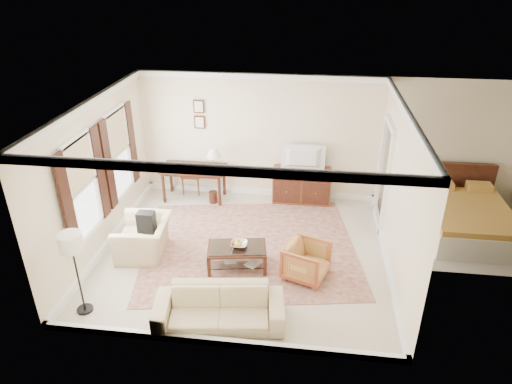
% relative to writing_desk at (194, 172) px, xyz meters
% --- Properties ---
extents(room_shell, '(5.51, 5.01, 2.91)m').
position_rel_writing_desk_xyz_m(room_shell, '(1.48, -2.03, 1.78)').
color(room_shell, beige).
rests_on(room_shell, ground).
extents(annex_bedroom, '(3.00, 2.70, 2.90)m').
position_rel_writing_desk_xyz_m(annex_bedroom, '(5.97, -0.88, -0.35)').
color(annex_bedroom, beige).
rests_on(annex_bedroom, ground).
extents(window_front, '(0.12, 1.56, 1.80)m').
position_rel_writing_desk_xyz_m(window_front, '(-1.22, -2.73, 0.86)').
color(window_front, '#CCB284').
rests_on(window_front, room_shell).
extents(window_rear, '(0.12, 1.56, 1.80)m').
position_rel_writing_desk_xyz_m(window_rear, '(-1.22, -1.13, 0.86)').
color(window_rear, '#CCB284').
rests_on(window_rear, room_shell).
extents(doorway, '(0.10, 1.12, 2.25)m').
position_rel_writing_desk_xyz_m(doorway, '(4.19, -0.53, 0.38)').
color(doorway, white).
rests_on(doorway, room_shell).
extents(rug, '(4.62, 4.14, 0.01)m').
position_rel_writing_desk_xyz_m(rug, '(1.57, -1.88, -0.69)').
color(rug, maroon).
rests_on(rug, room_shell).
extents(writing_desk, '(1.47, 0.74, 0.80)m').
position_rel_writing_desk_xyz_m(writing_desk, '(0.00, 0.00, 0.00)').
color(writing_desk, '#462014').
rests_on(writing_desk, room_shell).
extents(desk_chair, '(0.50, 0.50, 1.05)m').
position_rel_writing_desk_xyz_m(desk_chair, '(-0.14, 0.35, -0.17)').
color(desk_chair, brown).
rests_on(desk_chair, room_shell).
extents(desk_lamp, '(0.32, 0.32, 0.50)m').
position_rel_writing_desk_xyz_m(desk_lamp, '(0.49, 0.00, 0.36)').
color(desk_lamp, silver).
rests_on(desk_lamp, writing_desk).
extents(framed_prints, '(0.25, 0.04, 0.68)m').
position_rel_writing_desk_xyz_m(framed_prints, '(0.10, 0.44, 1.25)').
color(framed_prints, '#462014').
rests_on(framed_prints, room_shell).
extents(sideboard, '(1.32, 0.51, 0.81)m').
position_rel_writing_desk_xyz_m(sideboard, '(2.50, 0.18, -0.29)').
color(sideboard, brown).
rests_on(sideboard, room_shell).
extents(tv, '(0.95, 0.55, 0.12)m').
position_rel_writing_desk_xyz_m(tv, '(2.50, 0.16, 0.59)').
color(tv, black).
rests_on(tv, sideboard).
extents(coffee_table, '(1.14, 0.78, 0.45)m').
position_rel_writing_desk_xyz_m(coffee_table, '(1.44, -2.57, -0.35)').
color(coffee_table, '#462014').
rests_on(coffee_table, room_shell).
extents(fruit_bowl, '(0.42, 0.42, 0.10)m').
position_rel_writing_desk_xyz_m(fruit_bowl, '(1.47, -2.54, -0.19)').
color(fruit_bowl, silver).
rests_on(fruit_bowl, coffee_table).
extents(book_a, '(0.28, 0.09, 0.38)m').
position_rel_writing_desk_xyz_m(book_a, '(1.21, -2.59, -0.52)').
color(book_a, brown).
rests_on(book_a, coffee_table).
extents(book_b, '(0.25, 0.17, 0.38)m').
position_rel_writing_desk_xyz_m(book_b, '(1.66, -2.60, -0.52)').
color(book_b, brown).
rests_on(book_b, coffee_table).
extents(striped_armchair, '(0.87, 0.90, 0.73)m').
position_rel_writing_desk_xyz_m(striped_armchair, '(2.70, -2.69, -0.33)').
color(striped_armchair, '#973920').
rests_on(striped_armchair, room_shell).
extents(club_armchair, '(0.78, 1.13, 0.94)m').
position_rel_writing_desk_xyz_m(club_armchair, '(-0.40, -2.35, -0.23)').
color(club_armchair, '#C6B886').
rests_on(club_armchair, room_shell).
extents(backpack, '(0.30, 0.37, 0.40)m').
position_rel_writing_desk_xyz_m(backpack, '(-0.33, -2.29, 0.02)').
color(backpack, black).
rests_on(backpack, club_armchair).
extents(sofa, '(2.05, 0.84, 0.78)m').
position_rel_writing_desk_xyz_m(sofa, '(1.40, -4.03, -0.30)').
color(sofa, '#C6B886').
rests_on(sofa, room_shell).
extents(floor_lamp, '(0.36, 0.36, 1.45)m').
position_rel_writing_desk_xyz_m(floor_lamp, '(-0.82, -4.04, 0.51)').
color(floor_lamp, black).
rests_on(floor_lamp, room_shell).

